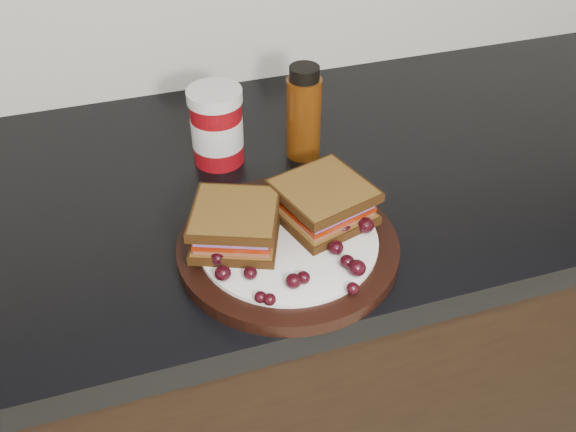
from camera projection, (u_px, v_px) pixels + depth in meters
name	position (u px, v px, depth m)	size (l,w,h in m)	color
base_cabinets	(226.00, 385.00, 1.22)	(3.96, 0.58, 0.86)	black
countertop	(208.00, 199.00, 0.94)	(3.98, 0.60, 0.04)	black
plate	(288.00, 247.00, 0.81)	(0.28, 0.28, 0.02)	black
sandwich_left	(235.00, 225.00, 0.78)	(0.10, 0.10, 0.05)	brown
sandwich_right	(323.00, 202.00, 0.82)	(0.11, 0.11, 0.05)	brown
grape_0	(223.00, 273.00, 0.74)	(0.02, 0.02, 0.02)	black
grape_1	(250.00, 273.00, 0.74)	(0.02, 0.02, 0.02)	black
grape_2	(261.00, 297.00, 0.71)	(0.01, 0.01, 0.01)	black
grape_3	(270.00, 299.00, 0.71)	(0.01, 0.01, 0.01)	black
grape_4	(294.00, 281.00, 0.73)	(0.02, 0.02, 0.02)	black
grape_5	(303.00, 278.00, 0.74)	(0.02, 0.02, 0.02)	black
grape_6	(353.00, 288.00, 0.72)	(0.02, 0.02, 0.01)	black
grape_7	(357.00, 268.00, 0.75)	(0.02, 0.02, 0.02)	black
grape_8	(347.00, 262.00, 0.76)	(0.02, 0.02, 0.02)	black
grape_9	(336.00, 248.00, 0.77)	(0.02, 0.02, 0.02)	black
grape_10	(366.00, 225.00, 0.80)	(0.02, 0.02, 0.02)	black
grape_11	(343.00, 229.00, 0.80)	(0.02, 0.02, 0.02)	black
grape_12	(339.00, 215.00, 0.82)	(0.02, 0.02, 0.01)	black
grape_13	(332.00, 203.00, 0.84)	(0.02, 0.02, 0.02)	black
grape_14	(245.00, 215.00, 0.82)	(0.02, 0.02, 0.02)	black
grape_15	(244.00, 222.00, 0.81)	(0.02, 0.02, 0.02)	black
grape_16	(214.00, 233.00, 0.80)	(0.02, 0.02, 0.02)	black
grape_17	(232.00, 236.00, 0.79)	(0.02, 0.02, 0.02)	black
grape_18	(218.00, 258.00, 0.76)	(0.02, 0.02, 0.02)	black
grape_19	(243.00, 217.00, 0.82)	(0.02, 0.02, 0.02)	black
grape_20	(237.00, 234.00, 0.80)	(0.02, 0.02, 0.01)	black
grape_21	(237.00, 242.00, 0.78)	(0.02, 0.02, 0.01)	black
condiment_jar	(217.00, 126.00, 0.94)	(0.08, 0.08, 0.12)	maroon
oil_bottle	(304.00, 112.00, 0.95)	(0.05, 0.05, 0.15)	#512508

